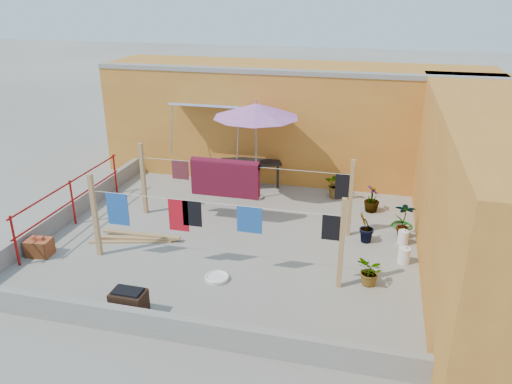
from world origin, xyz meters
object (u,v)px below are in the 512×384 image
Objects in this scene: brazier at (129,304)px; water_jug_a at (404,256)px; green_hose at (402,225)px; outdoor_table at (251,163)px; water_jug_b at (403,237)px; brick_stack at (39,247)px; plant_back_a at (338,184)px; patio_umbrella at (256,111)px; white_basin at (217,278)px.

brazier reaches higher than water_jug_a.
water_jug_a is 1.74m from green_hose.
water_jug_a reaches higher than green_hose.
green_hose is at bearing 46.01° from brazier.
outdoor_table is 5.35m from water_jug_a.
water_jug_b is at bearing 90.00° from water_jug_a.
green_hose is at bearing 90.00° from water_jug_a.
water_jug_b is at bearing -90.00° from green_hose.
brick_stack is 7.42m from plant_back_a.
water_jug_a is at bearing -34.38° from patio_umbrella.
white_basin is (0.61, -4.94, -0.63)m from outdoor_table.
white_basin is 0.96× the size of green_hose.
patio_umbrella is at bearing -164.43° from plant_back_a.
patio_umbrella reaches higher than brick_stack.
plant_back_a is at bearing 139.38° from green_hose.
outdoor_table reaches higher than water_jug_a.
brazier reaches higher than water_jug_b.
white_basin is at bearing -145.76° from water_jug_b.
brazier is at bearing -146.70° from water_jug_a.
water_jug_b is at bearing -54.36° from plant_back_a.
plant_back_a is (-1.66, 3.15, 0.21)m from water_jug_a.
patio_umbrella is at bearing 167.43° from green_hose.
brazier is 5.47m from water_jug_a.
white_basin is (3.90, -0.00, -0.14)m from brick_stack.
patio_umbrella is 6.16× the size of white_basin.
outdoor_table is at bearing 113.02° from patio_umbrella.
plant_back_a is (5.74, 4.69, 0.19)m from brick_stack.
water_jug_a is (3.50, 1.54, 0.12)m from white_basin.
green_hose is (0.00, 1.73, -0.13)m from water_jug_a.
water_jug_b is 0.90m from green_hose.
patio_umbrella reaches higher than plant_back_a.
water_jug_a is (4.11, -3.40, -0.51)m from outdoor_table.
plant_back_a is at bearing 68.57° from white_basin.
patio_umbrella is 8.05× the size of water_jug_b.
brazier reaches higher than green_hose.
brazier is 6.81m from plant_back_a.
brick_stack is 7.77m from water_jug_b.
brick_stack is (-3.29, -4.93, -0.49)m from outdoor_table.
patio_umbrella is 5.05m from water_jug_a.
patio_umbrella is at bearing 93.55° from white_basin.
outdoor_table is 4.86m from water_jug_b.
green_hose is at bearing 90.00° from water_jug_b.
plant_back_a is at bearing 39.22° from brick_stack.
white_basin is 5.05m from plant_back_a.
outdoor_table is 2.39× the size of plant_back_a.
water_jug_a is at bearing -90.00° from water_jug_b.
patio_umbrella is 3.89× the size of plant_back_a.
outdoor_table is at bearing 56.26° from brick_stack.
brazier is at bearing -115.33° from plant_back_a.
brick_stack is at bearing -156.18° from green_hose.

